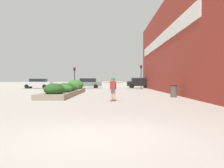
{
  "coord_description": "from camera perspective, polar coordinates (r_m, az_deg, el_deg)",
  "views": [
    {
      "loc": [
        0.25,
        -5.96,
        1.33
      ],
      "look_at": [
        0.15,
        20.34,
        0.9
      ],
      "focal_mm": 40.0,
      "sensor_mm": 36.0,
      "label": 1
    }
  ],
  "objects": [
    {
      "name": "car_center_right",
      "position": [
        40.74,
        6.36,
        0.28
      ],
      "size": [
        3.88,
        1.94,
        1.65
      ],
      "rotation": [
        0.0,
        0.0,
        -1.57
      ],
      "color": "black",
      "rests_on": "ground_plane"
    },
    {
      "name": "ground_plane",
      "position": [
        6.11,
        -2.16,
        -11.61
      ],
      "size": [
        300.0,
        300.0,
        0.0
      ],
      "primitive_type": "plane",
      "color": "#ADA89E"
    },
    {
      "name": "building_wall_right",
      "position": [
        24.6,
        14.07,
        9.21
      ],
      "size": [
        0.67,
        41.3,
        9.75
      ],
      "color": "maroon",
      "rests_on": "ground_plane"
    },
    {
      "name": "skateboard",
      "position": [
        15.65,
        0.48,
        -3.66
      ],
      "size": [
        0.42,
        0.76,
        0.1
      ],
      "rotation": [
        0.0,
        0.0,
        -0.33
      ],
      "color": "maroon",
      "rests_on": "ground_plane"
    },
    {
      "name": "car_center_left",
      "position": [
        40.98,
        -16.43,
        0.16
      ],
      "size": [
        4.42,
        2.0,
        1.51
      ],
      "rotation": [
        0.0,
        0.0,
        1.57
      ],
      "color": "#BCBCC1",
      "rests_on": "ground_plane"
    },
    {
      "name": "traffic_light_right",
      "position": [
        35.35,
        6.89,
        2.57
      ],
      "size": [
        0.28,
        0.3,
        3.42
      ],
      "color": "black",
      "rests_on": "ground_plane"
    },
    {
      "name": "car_leftmost",
      "position": [
        40.23,
        -5.44,
        0.21
      ],
      "size": [
        4.65,
        1.95,
        1.58
      ],
      "rotation": [
        0.0,
        0.0,
        1.57
      ],
      "color": "slate",
      "rests_on": "ground_plane"
    },
    {
      "name": "planter_box",
      "position": [
        22.93,
        -10.04,
        -1.23
      ],
      "size": [
        2.14,
        12.82,
        1.33
      ],
      "color": "gray",
      "rests_on": "ground_plane"
    },
    {
      "name": "skateboarder",
      "position": [
        15.6,
        0.48,
        -0.44
      ],
      "size": [
        1.27,
        0.51,
        1.41
      ],
      "rotation": [
        0.0,
        0.0,
        -0.33
      ],
      "color": "tan",
      "rests_on": "skateboard"
    },
    {
      "name": "traffic_light_left",
      "position": [
        35.15,
        -8.35,
        2.23
      ],
      "size": [
        0.28,
        0.3,
        3.08
      ],
      "color": "black",
      "rests_on": "ground_plane"
    },
    {
      "name": "trash_bin",
      "position": [
        19.6,
        14.16,
        -1.63
      ],
      "size": [
        0.52,
        0.52,
        0.91
      ],
      "color": "#514C47",
      "rests_on": "ground_plane"
    }
  ]
}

